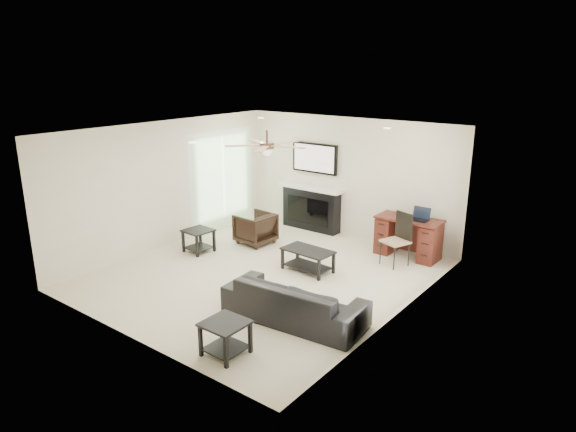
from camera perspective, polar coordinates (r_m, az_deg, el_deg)
name	(u,v)px	position (r m, az deg, el deg)	size (l,w,h in m)	color
room_shell	(275,181)	(8.46, -1.43, 3.92)	(5.50, 5.54, 2.52)	beige
sofa	(294,301)	(7.39, 0.72, -9.41)	(2.06, 0.81, 0.60)	black
armchair	(255,228)	(10.46, -3.66, -1.38)	(0.68, 0.70, 0.63)	black
coffee_table	(308,260)	(9.10, 2.21, -4.94)	(0.90, 0.50, 0.40)	black
end_table_near	(226,338)	(6.68, -6.95, -13.33)	(0.52, 0.52, 0.45)	black
end_table_left	(199,241)	(10.15, -9.90, -2.73)	(0.50, 0.50, 0.45)	black
fireplace_unit	(311,187)	(11.17, 2.58, 3.21)	(1.52, 0.34, 1.91)	black
desk	(408,237)	(9.97, 13.20, -2.33)	(1.22, 0.56, 0.76)	#36120D
desk_chair	(395,240)	(9.47, 11.85, -2.60)	(0.42, 0.44, 0.97)	black
laptop	(419,214)	(9.74, 14.40, 0.17)	(0.33, 0.24, 0.23)	black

